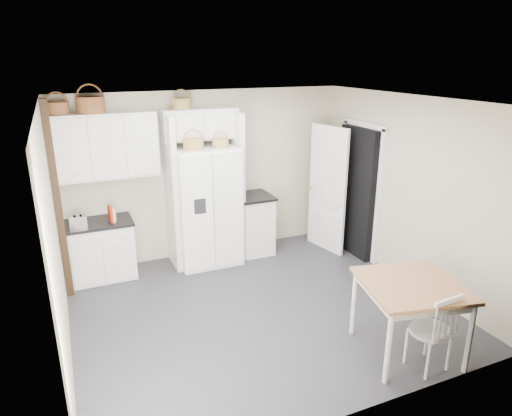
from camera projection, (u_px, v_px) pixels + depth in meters
name	position (u px, v px, depth m)	size (l,w,h in m)	color
floor	(259.00, 308.00, 5.86)	(4.50, 4.50, 0.00)	#2F2F39
ceiling	(259.00, 101.00, 5.03)	(4.50, 4.50, 0.00)	white
wall_back	(208.00, 175.00, 7.18)	(4.50, 4.50, 0.00)	#B8AD95
wall_left	(55.00, 242.00, 4.59)	(4.00, 4.00, 0.00)	#B8AD95
wall_right	(408.00, 191.00, 6.29)	(4.00, 4.00, 0.00)	#B8AD95
refrigerator	(206.00, 206.00, 6.94)	(0.94, 0.75, 1.81)	white
base_cab_left	(101.00, 251.00, 6.55)	(0.89, 0.56, 0.82)	white
base_cab_right	(253.00, 225.00, 7.43)	(0.53, 0.63, 0.93)	white
dining_table	(408.00, 318.00, 4.88)	(0.99, 0.99, 0.83)	olive
windsor_chair	(430.00, 330.00, 4.62)	(0.43, 0.39, 0.87)	white
counter_left	(98.00, 223.00, 6.42)	(0.93, 0.60, 0.04)	black
counter_right	(253.00, 196.00, 7.28)	(0.57, 0.67, 0.04)	black
toaster	(78.00, 221.00, 6.20)	(0.22, 0.13, 0.16)	silver
cookbook_red	(110.00, 214.00, 6.37)	(0.03, 0.15, 0.23)	#9F220B
cookbook_cream	(114.00, 214.00, 6.39)	(0.03, 0.14, 0.21)	beige
basket_upper_a	(58.00, 108.00, 5.90)	(0.29, 0.29, 0.16)	brown
basket_upper_b	(91.00, 105.00, 6.05)	(0.37, 0.37, 0.22)	brown
basket_bridge_a	(181.00, 104.00, 6.52)	(0.28, 0.28, 0.15)	olive
basket_fridge_a	(193.00, 144.00, 6.47)	(0.29, 0.29, 0.16)	olive
basket_fridge_b	(220.00, 143.00, 6.63)	(0.24, 0.24, 0.13)	olive
upper_cabinet	(106.00, 146.00, 6.28)	(1.40, 0.34, 0.90)	white
bridge_cabinet	(200.00, 124.00, 6.72)	(1.12, 0.34, 0.45)	white
fridge_panel_left	(171.00, 193.00, 6.72)	(0.08, 0.60, 2.30)	white
fridge_panel_right	(236.00, 186.00, 7.10)	(0.08, 0.60, 2.30)	white
trim_post	(58.00, 203.00, 5.79)	(0.09, 0.09, 2.60)	black
doorway_void	(358.00, 192.00, 7.21)	(0.18, 0.85, 2.05)	black
door_slab	(327.00, 189.00, 7.37)	(0.80, 0.04, 2.05)	white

